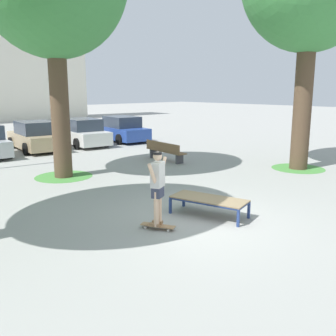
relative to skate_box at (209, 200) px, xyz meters
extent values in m
plane|color=#999993|center=(-0.47, -0.14, -0.41)|extent=(120.00, 120.00, 0.00)
cube|color=navy|center=(-0.58, 0.80, -0.22)|extent=(0.07, 0.07, 0.38)
cube|color=navy|center=(0.10, 0.98, -0.22)|extent=(0.07, 0.07, 0.38)
cube|color=navy|center=(-0.10, -0.98, -0.22)|extent=(0.07, 0.07, 0.38)
cube|color=navy|center=(0.58, -0.80, -0.22)|extent=(0.07, 0.07, 0.38)
cylinder|color=navy|center=(-0.34, -0.09, -0.01)|extent=(0.54, 1.85, 0.05)
cylinder|color=navy|center=(0.34, 0.09, -0.01)|extent=(0.54, 1.85, 0.05)
cylinder|color=navy|center=(-0.24, 0.89, -0.01)|extent=(0.75, 0.25, 0.05)
cylinder|color=navy|center=(0.24, -0.89, -0.01)|extent=(0.75, 0.25, 0.05)
cube|color=#847051|center=(0.00, 0.00, 0.03)|extent=(1.23, 2.03, 0.03)
cube|color=#9E754C|center=(-1.55, 0.19, -0.33)|extent=(0.54, 0.81, 0.02)
cylinder|color=silver|center=(-1.74, 0.40, -0.39)|extent=(0.05, 0.06, 0.06)
cylinder|color=silver|center=(-1.61, 0.47, -0.39)|extent=(0.05, 0.06, 0.06)
cylinder|color=silver|center=(-1.49, -0.10, -0.39)|extent=(0.05, 0.06, 0.06)
cylinder|color=silver|center=(-1.36, -0.03, -0.39)|extent=(0.05, 0.06, 0.06)
cylinder|color=beige|center=(-1.64, 0.14, 0.09)|extent=(0.11, 0.11, 0.82)
cube|color=#99704C|center=(-1.66, 0.19, -0.29)|extent=(0.20, 0.26, 0.07)
cylinder|color=beige|center=(-1.46, 0.23, 0.09)|extent=(0.11, 0.11, 0.82)
cube|color=#99704C|center=(-1.48, 0.28, -0.29)|extent=(0.20, 0.26, 0.07)
cube|color=#33384C|center=(-1.55, 0.19, 0.46)|extent=(0.36, 0.31, 0.24)
cube|color=silver|center=(-1.55, 0.19, 0.86)|extent=(0.42, 0.36, 0.56)
cylinder|color=beige|center=(-1.82, 0.05, 0.94)|extent=(0.39, 0.25, 0.52)
cylinder|color=beige|center=(-1.28, 0.32, 0.94)|extent=(0.39, 0.25, 0.52)
sphere|color=beige|center=(-1.55, 0.19, 1.27)|extent=(0.20, 0.20, 0.20)
cylinder|color=black|center=(-1.55, 0.19, 1.34)|extent=(0.19, 0.19, 0.05)
cylinder|color=brown|center=(7.00, 1.33, 2.07)|extent=(0.69, 0.69, 4.96)
cylinder|color=#47893D|center=(7.00, 1.33, -0.41)|extent=(2.07, 2.07, 0.01)
cylinder|color=brown|center=(-0.55, 6.46, 1.89)|extent=(0.65, 0.65, 4.61)
cylinder|color=#47893D|center=(-0.55, 6.46, -0.41)|extent=(2.06, 2.06, 0.01)
cylinder|color=black|center=(-0.59, 11.51, -0.11)|extent=(0.27, 0.62, 0.60)
cube|color=tan|center=(1.34, 13.04, 0.10)|extent=(2.17, 4.37, 0.70)
cube|color=#2D3847|center=(1.33, 12.89, 0.77)|extent=(1.79, 2.26, 0.64)
cylinder|color=black|center=(0.65, 14.43, -0.11)|extent=(0.29, 0.62, 0.60)
cylinder|color=black|center=(2.34, 14.24, -0.11)|extent=(0.29, 0.62, 0.60)
cylinder|color=black|center=(0.35, 11.85, -0.11)|extent=(0.29, 0.62, 0.60)
cylinder|color=black|center=(2.04, 11.65, -0.11)|extent=(0.29, 0.62, 0.60)
cube|color=silver|center=(4.02, 12.88, 0.10)|extent=(2.17, 4.37, 0.70)
cube|color=#2D3847|center=(4.00, 12.74, 0.77)|extent=(1.79, 2.27, 0.64)
cylinder|color=black|center=(3.32, 14.28, -0.11)|extent=(0.29, 0.62, 0.60)
cylinder|color=black|center=(5.01, 14.08, -0.11)|extent=(0.29, 0.62, 0.60)
cylinder|color=black|center=(3.02, 11.69, -0.11)|extent=(0.29, 0.62, 0.60)
cylinder|color=black|center=(4.71, 11.49, -0.11)|extent=(0.29, 0.62, 0.60)
cube|color=#28479E|center=(6.69, 12.83, 0.10)|extent=(2.16, 4.37, 0.70)
cube|color=#2D3847|center=(6.68, 12.68, 0.77)|extent=(1.79, 2.26, 0.64)
cylinder|color=black|center=(6.00, 14.22, -0.11)|extent=(0.29, 0.62, 0.60)
cylinder|color=black|center=(7.68, 14.03, -0.11)|extent=(0.29, 0.62, 0.60)
cylinder|color=black|center=(5.70, 11.63, -0.11)|extent=(0.29, 0.62, 0.60)
cylinder|color=black|center=(7.39, 11.44, -0.11)|extent=(0.29, 0.62, 0.60)
cube|color=brown|center=(4.32, 6.24, 0.02)|extent=(0.68, 2.43, 0.06)
cube|color=brown|center=(4.13, 6.27, 0.24)|extent=(0.28, 2.39, 0.36)
cube|color=#424247|center=(4.42, 7.20, -0.21)|extent=(0.38, 0.12, 0.40)
cube|color=#424247|center=(4.23, 5.29, -0.21)|extent=(0.38, 0.12, 0.40)
camera|label=1|loc=(-6.97, -5.93, 2.73)|focal=40.47mm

